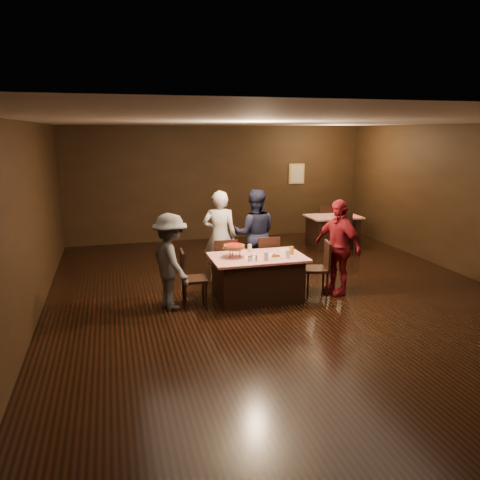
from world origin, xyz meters
name	(u,v)px	position (x,y,z in m)	size (l,w,h in m)	color
room	(287,176)	(0.00, 0.01, 2.14)	(10.00, 10.04, 3.02)	black
main_table	(257,278)	(-0.45, 0.15, 0.39)	(1.60, 1.00, 0.77)	#A90D0B
back_table	(333,231)	(2.58, 3.38, 0.39)	(1.30, 0.90, 0.77)	#A50B0B
chair_far_left	(225,263)	(-0.85, 0.90, 0.47)	(0.42, 0.42, 0.95)	black
chair_far_right	(266,260)	(-0.05, 0.90, 0.47)	(0.42, 0.42, 0.95)	black
chair_end_left	(194,278)	(-1.55, 0.15, 0.47)	(0.42, 0.42, 0.95)	black
chair_end_right	(316,268)	(0.65, 0.15, 0.47)	(0.42, 0.42, 0.95)	black
chair_back_near	(346,233)	(2.58, 2.68, 0.47)	(0.42, 0.42, 0.95)	black
chair_back_far	(323,223)	(2.58, 3.98, 0.47)	(0.42, 0.42, 0.95)	black
diner_white_jacket	(220,236)	(-0.84, 1.34, 0.88)	(0.64, 0.42, 1.77)	silver
diner_navy_hoodie	(255,234)	(-0.12, 1.38, 0.88)	(0.85, 0.67, 1.76)	#191C34
diner_grey_knit	(171,262)	(-1.93, 0.15, 0.79)	(1.02, 0.59, 1.58)	#525357
diner_red_shirt	(337,247)	(1.01, 0.09, 0.85)	(1.00, 0.42, 1.70)	maroon
pizza_stand	(234,247)	(-0.85, 0.20, 0.95)	(0.38, 0.38, 0.22)	black
plate_with_slice	(275,256)	(-0.20, -0.03, 0.80)	(0.25, 0.25, 0.06)	white
plate_empty	(285,251)	(0.10, 0.30, 0.78)	(0.25, 0.25, 0.01)	white
glass_front_left	(266,256)	(-0.40, -0.15, 0.84)	(0.08, 0.08, 0.14)	silver
glass_front_right	(288,254)	(0.00, -0.10, 0.84)	(0.08, 0.08, 0.14)	silver
glass_amber	(292,251)	(0.15, 0.10, 0.84)	(0.08, 0.08, 0.14)	#BF7F26
glass_back	(250,248)	(-0.50, 0.45, 0.84)	(0.08, 0.08, 0.14)	silver
condiments	(252,258)	(-0.63, -0.13, 0.82)	(0.17, 0.10, 0.09)	silver
napkin_center	(274,255)	(-0.15, 0.15, 0.77)	(0.16, 0.16, 0.01)	white
napkin_left	(250,257)	(-0.60, 0.10, 0.77)	(0.16, 0.16, 0.01)	white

